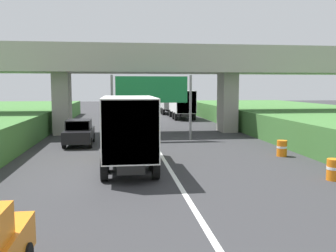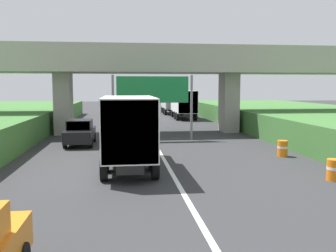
% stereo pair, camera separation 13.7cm
% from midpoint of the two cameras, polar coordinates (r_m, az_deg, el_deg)
% --- Properties ---
extents(lane_centre_stripe, '(0.20, 88.41, 0.01)m').
position_cam_midpoint_polar(lane_centre_stripe, '(25.69, -2.34, -2.67)').
color(lane_centre_stripe, white).
rests_on(lane_centre_stripe, ground).
extents(overpass_bridge, '(40.00, 4.80, 7.24)m').
position_cam_midpoint_polar(overpass_bridge, '(31.47, -3.38, 8.77)').
color(overpass_bridge, '#9E998E').
rests_on(overpass_bridge, ground).
extents(overhead_highway_sign, '(5.88, 0.18, 4.74)m').
position_cam_midpoint_polar(overhead_highway_sign, '(26.89, -2.66, 5.06)').
color(overhead_highway_sign, slate).
rests_on(overhead_highway_sign, ground).
extents(truck_yellow, '(2.44, 7.30, 3.44)m').
position_cam_midpoint_polar(truck_yellow, '(17.72, -6.31, -0.34)').
color(truck_yellow, black).
rests_on(truck_yellow, ground).
extents(truck_white, '(2.44, 7.30, 3.44)m').
position_cam_midpoint_polar(truck_white, '(45.38, 2.02, 3.56)').
color(truck_white, black).
rests_on(truck_white, ground).
extents(truck_silver, '(2.44, 7.30, 3.44)m').
position_cam_midpoint_polar(truck_silver, '(53.72, 0.09, 3.94)').
color(truck_silver, black).
rests_on(truck_silver, ground).
extents(car_black, '(1.86, 4.10, 1.72)m').
position_cam_midpoint_polar(car_black, '(25.48, -13.63, -0.97)').
color(car_black, black).
rests_on(car_black, ground).
extents(construction_barrel_1, '(0.57, 0.57, 0.90)m').
position_cam_midpoint_polar(construction_barrel_1, '(17.02, 23.86, -6.12)').
color(construction_barrel_1, orange).
rests_on(construction_barrel_1, ground).
extents(construction_barrel_2, '(0.57, 0.57, 0.90)m').
position_cam_midpoint_polar(construction_barrel_2, '(21.83, 16.91, -3.27)').
color(construction_barrel_2, orange).
rests_on(construction_barrel_2, ground).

